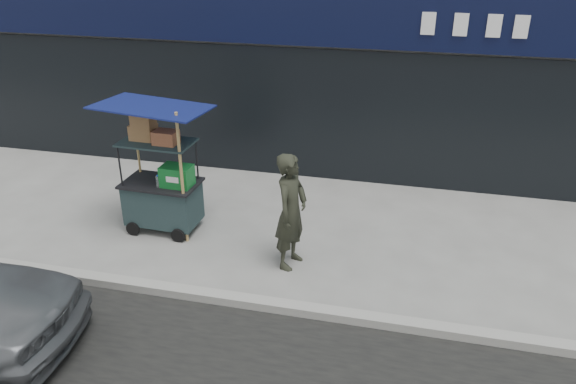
# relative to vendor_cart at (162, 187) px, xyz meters

# --- Properties ---
(ground) EXTENTS (80.00, 80.00, 0.00)m
(ground) POSITION_rel_vendor_cart_xyz_m (1.49, -1.40, -0.73)
(ground) COLOR slate
(ground) RESTS_ON ground
(curb) EXTENTS (80.00, 0.18, 0.12)m
(curb) POSITION_rel_vendor_cart_xyz_m (1.49, -1.60, -0.67)
(curb) COLOR gray
(curb) RESTS_ON ground
(vendor_cart) EXTENTS (1.56, 1.14, 2.07)m
(vendor_cart) POSITION_rel_vendor_cart_xyz_m (0.00, 0.00, 0.00)
(vendor_cart) COLOR #18282A
(vendor_cart) RESTS_ON ground
(vendor_man) EXTENTS (0.53, 0.68, 1.66)m
(vendor_man) POSITION_rel_vendor_cart_xyz_m (2.14, -0.53, 0.11)
(vendor_man) COLOR black
(vendor_man) RESTS_ON ground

